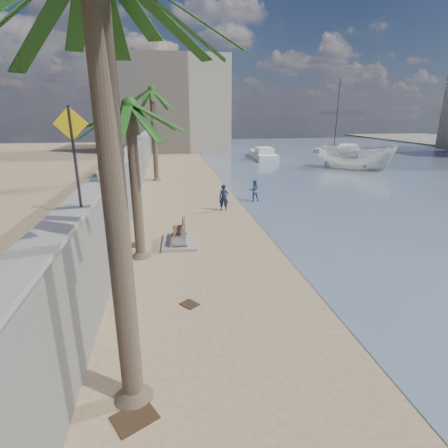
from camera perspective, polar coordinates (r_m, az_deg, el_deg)
ground_plane at (r=9.81m, az=10.09°, el=-19.14°), size 140.00×140.00×0.00m
seawall at (r=27.76m, az=-14.21°, el=8.69°), size 0.45×70.00×3.50m
wall_cap at (r=27.55m, az=-14.50°, el=12.38°), size 0.80×70.00×0.12m
end_building at (r=59.37m, az=-8.94°, el=18.61°), size 18.00×12.00×14.00m
bench_far at (r=16.42m, az=-7.34°, el=-1.73°), size 1.68×2.36×0.96m
palm_mid at (r=14.15m, az=-15.18°, el=17.98°), size 5.00×5.00×7.03m
palm_back at (r=31.95m, az=-11.73°, el=20.49°), size 5.00×5.00×8.61m
pedestrian_sign at (r=9.14m, az=-23.42°, el=11.99°), size 0.78×0.07×2.40m
streetlight at (r=19.50m, az=-16.89°, el=19.35°), size 0.28×0.28×5.12m
person_a at (r=21.63m, az=-0.03°, el=4.60°), size 0.74×0.55×1.88m
person_b at (r=24.15m, az=4.96°, el=5.66°), size 0.86×0.70×1.67m
boat_cruiser at (r=40.76m, az=20.78°, el=10.26°), size 4.30×4.30×3.53m
yacht_near at (r=55.37m, az=19.56°, el=11.01°), size 7.73×10.99×1.50m
yacht_far at (r=48.24m, az=6.32°, el=11.05°), size 3.32×9.24×1.50m
sailboat_west at (r=58.41m, az=17.49°, el=11.52°), size 6.52×2.69×10.80m
debris_a at (r=8.20m, az=-14.36°, el=-28.27°), size 1.03×0.97×0.03m
debris_c at (r=16.65m, az=-13.96°, el=-3.33°), size 0.57×0.70×0.03m
debris_d at (r=11.48m, az=-5.65°, el=-12.90°), size 0.68×0.69×0.03m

